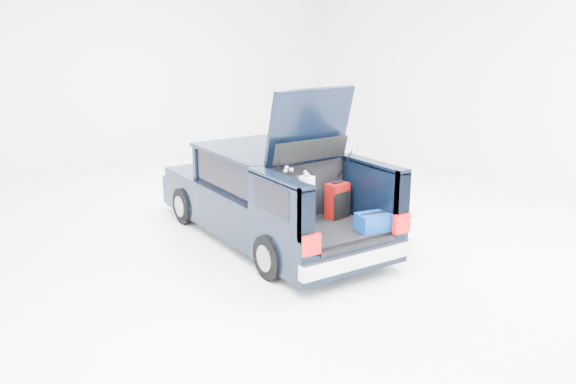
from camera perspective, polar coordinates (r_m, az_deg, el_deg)
ground at (r=9.70m, az=-1.61°, el=-4.36°), size 14.00×14.00×0.00m
car at (r=9.58m, az=-1.97°, el=-0.39°), size 1.87×4.65×2.47m
red_suitcase at (r=8.72m, az=4.66°, el=-0.82°), size 0.35×0.26×0.54m
black_golf_bag at (r=8.21m, az=0.04°, el=-0.84°), size 0.26×0.27×0.85m
blue_golf_bag at (r=8.34m, az=1.74°, el=-0.83°), size 0.28×0.28×0.78m
blue_duffel at (r=8.30m, az=8.13°, el=-2.76°), size 0.53×0.39×0.25m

